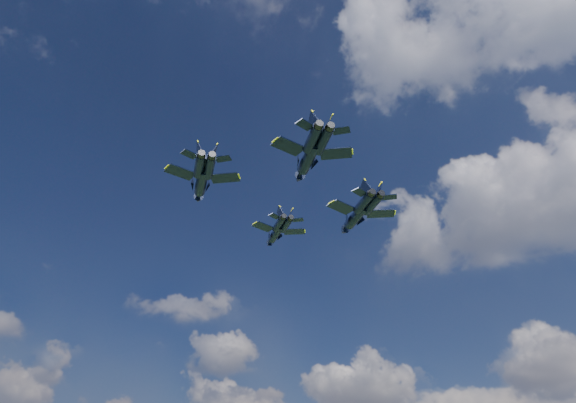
# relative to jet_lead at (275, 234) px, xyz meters

# --- Properties ---
(jet_lead) EXTENTS (14.71, 11.79, 3.67)m
(jet_lead) POSITION_rel_jet_lead_xyz_m (0.00, 0.00, 0.00)
(jet_lead) COLOR black
(jet_left) EXTENTS (16.43, 14.57, 4.24)m
(jet_left) POSITION_rel_jet_lead_xyz_m (2.18, -24.64, -0.35)
(jet_left) COLOR black
(jet_right) EXTENTS (17.41, 14.20, 4.36)m
(jet_right) POSITION_rel_jet_lead_xyz_m (19.51, 0.89, -2.12)
(jet_right) COLOR black
(jet_slot) EXTENTS (16.67, 14.58, 4.28)m
(jet_slot) POSITION_rel_jet_lead_xyz_m (23.58, -20.81, -2.11)
(jet_slot) COLOR black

